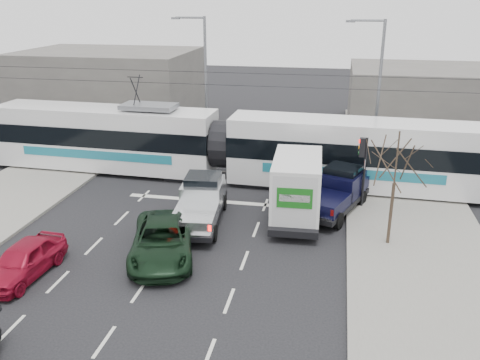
% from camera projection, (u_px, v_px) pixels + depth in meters
% --- Properties ---
extents(ground, '(120.00, 120.00, 0.00)m').
position_uv_depth(ground, '(205.00, 257.00, 21.27)').
color(ground, black).
rests_on(ground, ground).
extents(sidewalk_right, '(6.00, 60.00, 0.15)m').
position_uv_depth(sidewalk_right, '(430.00, 276.00, 19.63)').
color(sidewalk_right, gray).
rests_on(sidewalk_right, ground).
extents(rails, '(60.00, 1.60, 0.03)m').
position_uv_depth(rails, '(247.00, 177.00, 30.48)').
color(rails, '#33302D').
rests_on(rails, ground).
extents(building_left, '(14.00, 10.00, 6.00)m').
position_uv_depth(building_left, '(110.00, 87.00, 43.03)').
color(building_left, '#68635E').
rests_on(building_left, ground).
extents(building_right, '(12.00, 10.00, 5.00)m').
position_uv_depth(building_right, '(426.00, 99.00, 40.40)').
color(building_right, '#68635E').
rests_on(building_right, ground).
extents(bare_tree, '(2.40, 2.40, 5.00)m').
position_uv_depth(bare_tree, '(396.00, 163.00, 20.91)').
color(bare_tree, '#47382B').
rests_on(bare_tree, ground).
extents(traffic_signal, '(0.44, 0.44, 3.60)m').
position_uv_depth(traffic_signal, '(363.00, 157.00, 25.16)').
color(traffic_signal, black).
rests_on(traffic_signal, ground).
extents(street_lamp_near, '(2.38, 0.25, 9.00)m').
position_uv_depth(street_lamp_near, '(376.00, 85.00, 31.12)').
color(street_lamp_near, slate).
rests_on(street_lamp_near, ground).
extents(street_lamp_far, '(2.38, 0.25, 9.00)m').
position_uv_depth(street_lamp_far, '(203.00, 75.00, 35.02)').
color(street_lamp_far, slate).
rests_on(street_lamp_far, ground).
extents(catenary, '(60.00, 0.20, 7.00)m').
position_uv_depth(catenary, '(247.00, 114.00, 29.16)').
color(catenary, black).
rests_on(catenary, ground).
extents(tram, '(28.69, 3.85, 5.84)m').
position_uv_depth(tram, '(222.00, 145.00, 29.60)').
color(tram, white).
rests_on(tram, ground).
extents(silver_pickup, '(2.49, 5.84, 2.06)m').
position_uv_depth(silver_pickup, '(201.00, 201.00, 24.35)').
color(silver_pickup, black).
rests_on(silver_pickup, ground).
extents(box_truck, '(2.46, 6.51, 3.21)m').
position_uv_depth(box_truck, '(297.00, 187.00, 24.57)').
color(box_truck, black).
rests_on(box_truck, ground).
extents(navy_pickup, '(3.59, 5.48, 2.17)m').
position_uv_depth(navy_pickup, '(337.00, 191.00, 25.44)').
color(navy_pickup, black).
rests_on(navy_pickup, ground).
extents(green_car, '(3.81, 5.86, 1.50)m').
position_uv_depth(green_car, '(162.00, 240.00, 21.01)').
color(green_car, black).
rests_on(green_car, ground).
extents(red_car, '(1.89, 4.15, 1.38)m').
position_uv_depth(red_car, '(24.00, 260.00, 19.56)').
color(red_car, maroon).
rests_on(red_car, ground).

